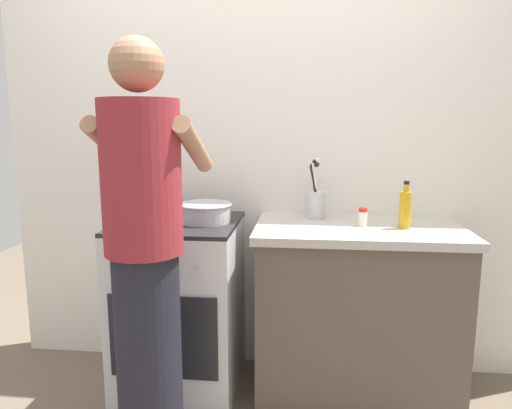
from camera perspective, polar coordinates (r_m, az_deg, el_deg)
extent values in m
plane|color=#6B5B4C|center=(2.53, -1.54, -23.36)|extent=(6.00, 6.00, 0.00)
cube|color=silver|center=(2.60, 4.20, 6.83)|extent=(3.20, 0.10, 2.50)
cube|color=brown|center=(2.46, 12.07, -13.29)|extent=(0.96, 0.56, 0.86)
cube|color=#B7B2A8|center=(2.32, 12.48, -3.02)|extent=(1.00, 0.60, 0.04)
cube|color=silver|center=(2.52, -9.22, -12.34)|extent=(0.60, 0.60, 0.88)
cube|color=#232326|center=(2.39, -9.52, -2.30)|extent=(0.60, 0.60, 0.02)
cube|color=black|center=(2.26, -11.31, -15.69)|extent=(0.51, 0.01, 0.40)
cylinder|color=silver|center=(2.20, -16.16, -7.69)|extent=(0.04, 0.01, 0.04)
cylinder|color=silver|center=(2.14, -11.65, -8.00)|extent=(0.04, 0.01, 0.04)
cylinder|color=silver|center=(2.09, -6.90, -8.27)|extent=(0.04, 0.01, 0.04)
cylinder|color=#B2B2B7|center=(2.43, -12.66, -0.48)|extent=(0.17, 0.17, 0.12)
cube|color=black|center=(2.45, -14.94, 0.85)|extent=(0.04, 0.02, 0.01)
cube|color=black|center=(2.39, -10.42, 0.79)|extent=(0.04, 0.02, 0.01)
cylinder|color=#B7B7BC|center=(2.35, -6.22, -1.01)|extent=(0.26, 0.26, 0.09)
torus|color=#B7B7BC|center=(2.34, -6.24, 0.01)|extent=(0.27, 0.27, 0.01)
cylinder|color=silver|center=(2.44, 7.31, -0.06)|extent=(0.10, 0.10, 0.14)
cylinder|color=black|center=(2.42, 7.22, 1.81)|extent=(0.06, 0.06, 0.27)
sphere|color=black|center=(2.41, 7.30, 5.18)|extent=(0.03, 0.03, 0.03)
cylinder|color=silver|center=(2.42, 7.44, 1.86)|extent=(0.06, 0.05, 0.28)
sphere|color=silver|center=(2.41, 7.52, 5.35)|extent=(0.03, 0.03, 0.03)
cylinder|color=black|center=(2.42, 7.32, 1.71)|extent=(0.07, 0.03, 0.25)
sphere|color=black|center=(2.41, 7.39, 4.93)|extent=(0.03, 0.03, 0.03)
cylinder|color=silver|center=(2.30, 12.94, -1.73)|extent=(0.04, 0.04, 0.07)
cylinder|color=red|center=(2.29, 12.98, -0.66)|extent=(0.04, 0.04, 0.02)
cylinder|color=gold|center=(2.30, 17.80, -0.67)|extent=(0.06, 0.06, 0.17)
cylinder|color=gold|center=(2.28, 17.94, 1.92)|extent=(0.03, 0.03, 0.04)
cylinder|color=black|center=(2.28, 17.97, 2.57)|extent=(0.03, 0.03, 0.02)
cylinder|color=black|center=(2.02, -12.93, -18.11)|extent=(0.26, 0.26, 0.90)
cylinder|color=maroon|center=(1.80, -13.85, 3.22)|extent=(0.30, 0.30, 0.58)
sphere|color=#A07254|center=(1.80, -14.42, 16.30)|extent=(0.20, 0.20, 0.20)
cylinder|color=#A07254|center=(1.98, -17.27, 6.86)|extent=(0.07, 0.41, 0.24)
cylinder|color=#A07254|center=(1.87, -7.60, 7.06)|extent=(0.07, 0.41, 0.24)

